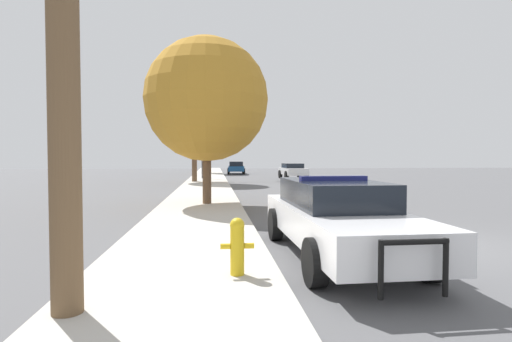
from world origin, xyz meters
name	(u,v)px	position (x,y,z in m)	size (l,w,h in m)	color
ground_plane	(433,245)	(0.00, 0.00, 0.00)	(110.00, 110.00, 0.00)	#565659
sidewalk_left	(189,248)	(-5.10, 0.00, 0.07)	(3.00, 110.00, 0.13)	#BCB7AD
police_car	(336,216)	(-2.31, -0.65, 0.77)	(2.10, 5.46, 1.51)	white
fire_hydrant	(237,244)	(-4.27, -2.09, 0.58)	(0.50, 0.22, 0.85)	gold
traffic_light	(223,134)	(-3.85, 24.53, 3.72)	(4.10, 0.35, 5.03)	#424247
car_background_oncoming	(293,170)	(2.14, 25.52, 0.71)	(2.08, 4.01, 1.31)	silver
car_background_distant	(236,167)	(-2.15, 35.52, 0.71)	(2.02, 4.47, 1.35)	navy
tree_sidewalk_near	(207,100)	(-4.86, 7.07, 4.00)	(4.59, 4.59, 6.17)	brown
tree_sidewalk_far	(208,130)	(-5.18, 35.92, 4.82)	(3.64, 3.64, 6.53)	brown
tree_sidewalk_mid	(194,111)	(-5.95, 20.54, 5.07)	(4.60, 4.60, 7.25)	brown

